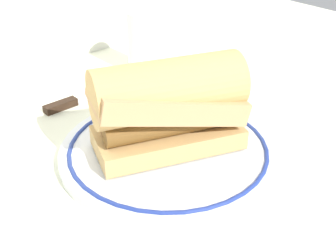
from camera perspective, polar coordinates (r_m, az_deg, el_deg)
ground_plane at (r=0.62m, az=0.97°, el=-2.57°), size 1.50×1.50×0.00m
plate at (r=0.60m, az=0.00°, el=-3.06°), size 0.29×0.29×0.01m
sausage_sandwich at (r=0.56m, az=0.00°, el=2.76°), size 0.21×0.15×0.12m
drinking_glass at (r=0.83m, az=-3.25°, el=10.05°), size 0.06×0.06×0.11m
butter_knife at (r=0.74m, az=-11.52°, el=3.19°), size 0.14×0.02×0.01m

